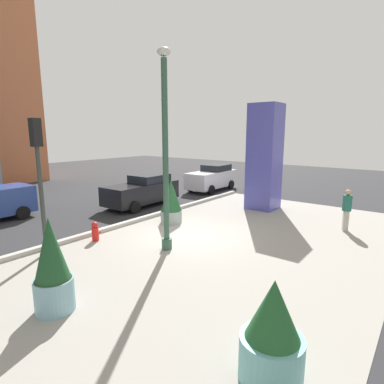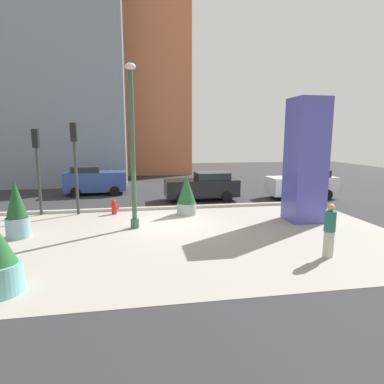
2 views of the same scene
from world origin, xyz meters
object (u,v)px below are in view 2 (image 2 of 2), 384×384
object	(u,v)px
potted_plant_near_right	(186,195)
car_intersection	(95,180)
art_pillar_blue	(306,161)
traffic_light_corner	(37,158)
pedestrian_by_curb	(330,228)
lamp_post	(133,151)
traffic_light_far_side	(75,153)
car_far_lane	(302,184)
fire_hydrant	(114,207)
potted_plant_curbside	(17,211)
car_passing_lane	(203,186)

from	to	relation	value
potted_plant_near_right	car_intersection	world-z (taller)	potted_plant_near_right
art_pillar_blue	traffic_light_corner	bearing A→B (deg)	165.32
pedestrian_by_curb	lamp_post	bearing A→B (deg)	143.79
lamp_post	traffic_light_far_side	xyz separation A→B (m)	(-2.83, 3.01, -0.23)
car_far_lane	pedestrian_by_curb	world-z (taller)	car_far_lane
fire_hydrant	pedestrian_by_curb	distance (m)	10.27
car_far_lane	lamp_post	bearing A→B (deg)	-153.54
potted_plant_curbside	traffic_light_corner	xyz separation A→B (m)	(-0.19, 3.77, 1.82)
art_pillar_blue	car_passing_lane	size ratio (longest dim) A/B	1.25
potted_plant_curbside	traffic_light_far_side	size ratio (longest dim) A/B	0.50
potted_plant_near_right	car_passing_lane	world-z (taller)	potted_plant_near_right
art_pillar_blue	traffic_light_far_side	xyz separation A→B (m)	(-10.55, 3.04, 0.28)
fire_hydrant	potted_plant_curbside	bearing A→B (deg)	-135.81
car_passing_lane	car_far_lane	xyz separation A→B (m)	(6.40, -0.38, 0.04)
traffic_light_corner	pedestrian_by_curb	xyz separation A→B (m)	(10.82, -7.73, -1.88)
car_intersection	potted_plant_curbside	bearing A→B (deg)	-100.55
car_far_lane	potted_plant_near_right	bearing A→B (deg)	-158.27
art_pillar_blue	pedestrian_by_curb	size ratio (longest dim) A/B	3.14
car_passing_lane	car_far_lane	bearing A→B (deg)	-3.39
potted_plant_curbside	car_intersection	size ratio (longest dim) A/B	0.56
lamp_post	car_passing_lane	distance (m)	7.38
potted_plant_near_right	traffic_light_corner	distance (m)	7.52
potted_plant_near_right	car_passing_lane	bearing A→B (deg)	66.20
traffic_light_corner	car_passing_lane	xyz separation A→B (m)	(8.76, 2.41, -2.00)
traffic_light_far_side	car_passing_lane	bearing A→B (deg)	20.53
traffic_light_far_side	potted_plant_curbside	bearing A→B (deg)	-114.37
lamp_post	pedestrian_by_curb	bearing A→B (deg)	-36.21
fire_hydrant	car_intersection	size ratio (longest dim) A/B	0.19
art_pillar_blue	car_far_lane	bearing A→B (deg)	61.99
car_far_lane	traffic_light_corner	bearing A→B (deg)	-172.37
traffic_light_corner	car_far_lane	bearing A→B (deg)	7.63
traffic_light_corner	car_intersection	distance (m)	6.32
potted_plant_curbside	fire_hydrant	bearing A→B (deg)	44.19
potted_plant_curbside	car_passing_lane	distance (m)	10.58
lamp_post	traffic_light_corner	size ratio (longest dim) A/B	1.59
car_intersection	car_far_lane	size ratio (longest dim) A/B	0.94
traffic_light_far_side	fire_hydrant	bearing A→B (deg)	-8.44
potted_plant_curbside	fire_hydrant	distance (m)	4.81
potted_plant_near_right	lamp_post	bearing A→B (deg)	-141.10
traffic_light_far_side	traffic_light_corner	distance (m)	1.83
traffic_light_far_side	traffic_light_corner	bearing A→B (deg)	173.87
traffic_light_corner	pedestrian_by_curb	distance (m)	13.43
potted_plant_near_right	car_far_lane	distance (m)	8.58
car_far_lane	pedestrian_by_curb	bearing A→B (deg)	-114.01
potted_plant_near_right	car_passing_lane	size ratio (longest dim) A/B	0.45
car_intersection	potted_plant_near_right	bearing A→B (deg)	-52.58
car_far_lane	car_intersection	bearing A→B (deg)	164.45
lamp_post	car_far_lane	bearing A→B (deg)	26.46
pedestrian_by_curb	fire_hydrant	bearing A→B (deg)	134.78
art_pillar_blue	car_intersection	distance (m)	13.84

